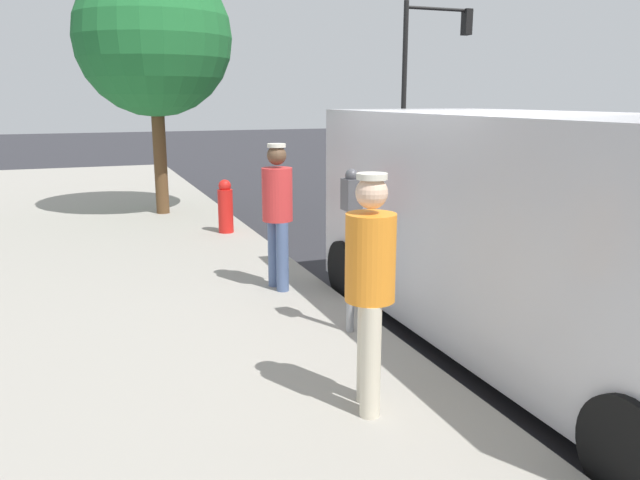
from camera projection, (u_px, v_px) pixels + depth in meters
ground_plane at (470, 327)px, 6.38m from camera, size 80.00×80.00×0.00m
sidewalk_slab at (109, 373)px, 5.14m from camera, size 5.00×32.00×0.15m
parking_meter_near at (351, 223)px, 5.63m from camera, size 0.14×0.18×1.52m
pedestrian_in_red at (277, 207)px, 6.98m from camera, size 0.34×0.36×1.64m
pedestrian_in_orange at (370, 279)px, 4.20m from camera, size 0.34×0.35×1.65m
parked_van at (537, 228)px, 5.54m from camera, size 2.14×5.21×2.15m
traffic_light_corner at (428, 58)px, 19.86m from camera, size 2.48×0.42×5.20m
street_tree at (153, 38)px, 11.17m from camera, size 2.78×2.78×4.57m
fire_hydrant at (225, 207)px, 10.07m from camera, size 0.24×0.24×0.86m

